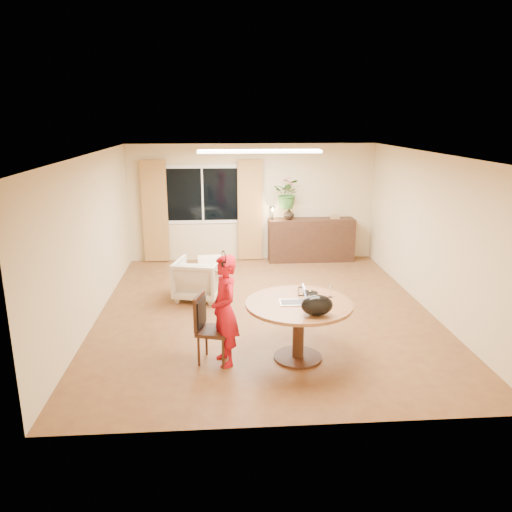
{
  "coord_description": "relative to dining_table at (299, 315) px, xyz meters",
  "views": [
    {
      "loc": [
        -0.72,
        -7.81,
        3.15
      ],
      "look_at": [
        -0.16,
        -0.2,
        1.02
      ],
      "focal_mm": 35.0,
      "sensor_mm": 36.0,
      "label": 1
    }
  ],
  "objects": [
    {
      "name": "sideboard",
      "position": [
        1.03,
        4.74,
        -0.15
      ],
      "size": [
        1.92,
        0.47,
        0.96
      ],
      "primitive_type": "cube",
      "color": "black",
      "rests_on": "floor"
    },
    {
      "name": "bouquet",
      "position": [
        0.48,
        4.74,
        0.91
      ],
      "size": [
        0.73,
        0.67,
        0.66
      ],
      "primitive_type": "imported",
      "rotation": [
        0.0,
        0.0,
        -0.32
      ],
      "color": "#336C28",
      "rests_on": "vase"
    },
    {
      "name": "curtain_right",
      "position": [
        -0.34,
        4.89,
        0.51
      ],
      "size": [
        0.55,
        0.08,
        2.25
      ],
      "primitive_type": "cube",
      "color": "brown",
      "rests_on": "wall_back"
    },
    {
      "name": "vase",
      "position": [
        0.51,
        4.74,
        0.45
      ],
      "size": [
        0.28,
        0.28,
        0.25
      ],
      "primitive_type": "imported",
      "rotation": [
        0.0,
        0.0,
        0.18
      ],
      "color": "black",
      "rests_on": "sideboard"
    },
    {
      "name": "child",
      "position": [
        -0.98,
        -0.05,
        0.11
      ],
      "size": [
        0.62,
        0.49,
        1.48
      ],
      "primitive_type": "imported",
      "rotation": [
        0.0,
        0.0,
        -1.28
      ],
      "color": "red",
      "rests_on": "floor"
    },
    {
      "name": "curtain_left",
      "position": [
        -2.44,
        4.89,
        0.51
      ],
      "size": [
        0.55,
        0.08,
        2.25
      ],
      "primitive_type": "cube",
      "color": "brown",
      "rests_on": "wall_back"
    },
    {
      "name": "laptop",
      "position": [
        -0.08,
        -0.02,
        0.29
      ],
      "size": [
        0.37,
        0.25,
        0.24
      ],
      "primitive_type": null,
      "rotation": [
        0.0,
        0.0,
        -0.02
      ],
      "color": "#B7B7BC",
      "rests_on": "dining_table"
    },
    {
      "name": "ceiling",
      "position": [
        -0.29,
        1.73,
        1.97
      ],
      "size": [
        6.5,
        6.5,
        0.0
      ],
      "primitive_type": "plane",
      "rotation": [
        3.14,
        0.0,
        0.0
      ],
      "color": "white",
      "rests_on": "wall_back"
    },
    {
      "name": "floor",
      "position": [
        -0.29,
        1.73,
        -0.63
      ],
      "size": [
        6.5,
        6.5,
        0.0
      ],
      "primitive_type": "plane",
      "color": "brown",
      "rests_on": "ground"
    },
    {
      "name": "throw",
      "position": [
        -1.19,
        2.4,
        0.11
      ],
      "size": [
        0.49,
        0.59,
        0.03
      ],
      "primitive_type": null,
      "rotation": [
        0.0,
        0.0,
        0.08
      ],
      "color": "beige",
      "rests_on": "armchair"
    },
    {
      "name": "desk_lamp",
      "position": [
        0.14,
        4.69,
        0.48
      ],
      "size": [
        0.14,
        0.14,
        0.31
      ],
      "primitive_type": null,
      "rotation": [
        0.0,
        0.0,
        0.06
      ],
      "color": "black",
      "rests_on": "sideboard"
    },
    {
      "name": "armchair",
      "position": [
        -1.42,
        2.45,
        -0.27
      ],
      "size": [
        0.96,
        0.97,
        0.73
      ],
      "primitive_type": "imported",
      "rotation": [
        0.0,
        0.0,
        2.89
      ],
      "color": "beige",
      "rests_on": "floor"
    },
    {
      "name": "dining_chair",
      "position": [
        -1.12,
        -0.0,
        -0.17
      ],
      "size": [
        0.54,
        0.52,
        0.93
      ],
      "primitive_type": null,
      "rotation": [
        0.0,
        0.0,
        -0.29
      ],
      "color": "black",
      "rests_on": "floor"
    },
    {
      "name": "window",
      "position": [
        -1.39,
        4.96,
        0.87
      ],
      "size": [
        1.7,
        0.03,
        1.3
      ],
      "color": "white",
      "rests_on": "wall_back"
    },
    {
      "name": "wall_back",
      "position": [
        -0.29,
        4.98,
        0.67
      ],
      "size": [
        5.5,
        0.0,
        5.5
      ],
      "primitive_type": "plane",
      "rotation": [
        1.57,
        0.0,
        0.0
      ],
      "color": "beige",
      "rests_on": "floor"
    },
    {
      "name": "pot_lid",
      "position": [
        0.2,
        0.32,
        0.19
      ],
      "size": [
        0.27,
        0.27,
        0.04
      ],
      "primitive_type": null,
      "rotation": [
        0.0,
        0.0,
        -0.23
      ],
      "color": "white",
      "rests_on": "dining_table"
    },
    {
      "name": "ceiling_panel",
      "position": [
        -0.29,
        2.93,
        1.93
      ],
      "size": [
        2.2,
        0.35,
        0.05
      ],
      "primitive_type": "cube",
      "color": "white",
      "rests_on": "ceiling"
    },
    {
      "name": "wall_right",
      "position": [
        2.46,
        1.73,
        0.67
      ],
      "size": [
        0.0,
        6.5,
        6.5
      ],
      "primitive_type": "plane",
      "rotation": [
        1.57,
        0.0,
        -1.57
      ],
      "color": "beige",
      "rests_on": "floor"
    },
    {
      "name": "dining_table",
      "position": [
        0.0,
        0.0,
        0.0
      ],
      "size": [
        1.41,
        1.41,
        0.8
      ],
      "color": "brown",
      "rests_on": "floor"
    },
    {
      "name": "book_stack",
      "position": [
        1.56,
        4.74,
        0.37
      ],
      "size": [
        0.21,
        0.16,
        0.08
      ],
      "primitive_type": null,
      "rotation": [
        0.0,
        0.0,
        0.05
      ],
      "color": "brown",
      "rests_on": "sideboard"
    },
    {
      "name": "wine_glass",
      "position": [
        0.45,
        0.17,
        0.26
      ],
      "size": [
        0.08,
        0.08,
        0.18
      ],
      "primitive_type": null,
      "rotation": [
        0.0,
        0.0,
        0.32
      ],
      "color": "white",
      "rests_on": "dining_table"
    },
    {
      "name": "tumbler",
      "position": [
        0.06,
        0.27,
        0.23
      ],
      "size": [
        0.09,
        0.09,
        0.12
      ],
      "primitive_type": null,
      "rotation": [
        0.0,
        0.0,
        0.2
      ],
      "color": "white",
      "rests_on": "dining_table"
    },
    {
      "name": "wall_left",
      "position": [
        -3.04,
        1.73,
        0.67
      ],
      "size": [
        0.0,
        6.5,
        6.5
      ],
      "primitive_type": "plane",
      "rotation": [
        1.57,
        0.0,
        1.57
      ],
      "color": "beige",
      "rests_on": "floor"
    },
    {
      "name": "handbag",
      "position": [
        0.15,
        -0.45,
        0.3
      ],
      "size": [
        0.44,
        0.33,
        0.26
      ],
      "primitive_type": null,
      "rotation": [
        0.0,
        0.0,
        -0.27
      ],
      "color": "black",
      "rests_on": "dining_table"
    }
  ]
}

